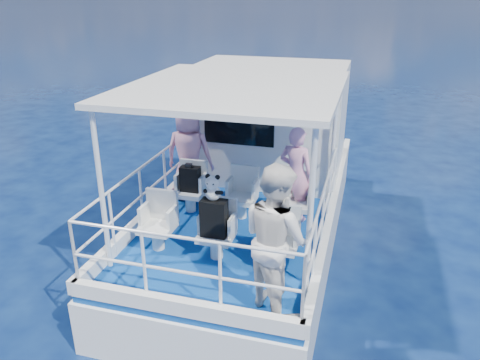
# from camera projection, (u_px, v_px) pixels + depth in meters

# --- Properties ---
(ground) EXTENTS (2000.00, 2000.00, 0.00)m
(ground) POSITION_uv_depth(u_px,v_px,m) (238.00, 269.00, 7.98)
(ground) COLOR #08173F
(ground) RESTS_ON ground
(hull) EXTENTS (3.00, 7.00, 1.60)m
(hull) POSITION_uv_depth(u_px,v_px,m) (252.00, 241.00, 8.87)
(hull) COLOR white
(hull) RESTS_ON ground
(deck) EXTENTS (2.90, 6.90, 0.10)m
(deck) POSITION_uv_depth(u_px,v_px,m) (253.00, 200.00, 8.54)
(deck) COLOR navy
(deck) RESTS_ON hull
(cabin) EXTENTS (2.85, 2.00, 2.20)m
(cabin) POSITION_uv_depth(u_px,v_px,m) (270.00, 121.00, 9.26)
(cabin) COLOR white
(cabin) RESTS_ON deck
(canopy) EXTENTS (3.00, 3.20, 0.08)m
(canopy) POSITION_uv_depth(u_px,v_px,m) (234.00, 88.00, 6.60)
(canopy) COLOR white
(canopy) RESTS_ON cabin
(canopy_posts) EXTENTS (2.77, 2.97, 2.20)m
(canopy_posts) POSITION_uv_depth(u_px,v_px,m) (233.00, 165.00, 6.99)
(canopy_posts) COLOR white
(canopy_posts) RESTS_ON deck
(railings) EXTENTS (2.84, 3.59, 1.00)m
(railings) POSITION_uv_depth(u_px,v_px,m) (227.00, 210.00, 6.93)
(railings) COLOR white
(railings) RESTS_ON deck
(seat_port_fwd) EXTENTS (0.48, 0.46, 0.38)m
(seat_port_fwd) POSITION_uv_depth(u_px,v_px,m) (190.00, 200.00, 7.97)
(seat_port_fwd) COLOR silver
(seat_port_fwd) RESTS_ON deck
(seat_center_fwd) EXTENTS (0.48, 0.46, 0.38)m
(seat_center_fwd) POSITION_uv_depth(u_px,v_px,m) (241.00, 207.00, 7.74)
(seat_center_fwd) COLOR silver
(seat_center_fwd) RESTS_ON deck
(seat_stbd_fwd) EXTENTS (0.48, 0.46, 0.38)m
(seat_stbd_fwd) POSITION_uv_depth(u_px,v_px,m) (295.00, 213.00, 7.52)
(seat_stbd_fwd) COLOR silver
(seat_stbd_fwd) RESTS_ON deck
(seat_port_aft) EXTENTS (0.48, 0.46, 0.38)m
(seat_port_aft) POSITION_uv_depth(u_px,v_px,m) (158.00, 237.00, 6.81)
(seat_port_aft) COLOR silver
(seat_port_aft) RESTS_ON deck
(seat_center_aft) EXTENTS (0.48, 0.46, 0.38)m
(seat_center_aft) POSITION_uv_depth(u_px,v_px,m) (217.00, 245.00, 6.59)
(seat_center_aft) COLOR silver
(seat_center_aft) RESTS_ON deck
(seat_stbd_aft) EXTENTS (0.48, 0.46, 0.38)m
(seat_stbd_aft) POSITION_uv_depth(u_px,v_px,m) (279.00, 254.00, 6.36)
(seat_stbd_aft) COLOR silver
(seat_stbd_aft) RESTS_ON deck
(passenger_port_fwd) EXTENTS (0.66, 0.48, 1.72)m
(passenger_port_fwd) POSITION_uv_depth(u_px,v_px,m) (189.00, 154.00, 8.17)
(passenger_port_fwd) COLOR pink
(passenger_port_fwd) RESTS_ON deck
(passenger_stbd_fwd) EXTENTS (0.65, 0.51, 1.57)m
(passenger_stbd_fwd) POSITION_uv_depth(u_px,v_px,m) (296.00, 174.00, 7.48)
(passenger_stbd_fwd) COLOR pink
(passenger_stbd_fwd) RESTS_ON deck
(passenger_stbd_aft) EXTENTS (1.11, 1.10, 1.81)m
(passenger_stbd_aft) POSITION_uv_depth(u_px,v_px,m) (276.00, 238.00, 5.33)
(passenger_stbd_aft) COLOR white
(passenger_stbd_aft) RESTS_ON deck
(backpack_port) EXTENTS (0.33, 0.18, 0.43)m
(backpack_port) POSITION_uv_depth(u_px,v_px,m) (190.00, 179.00, 7.79)
(backpack_port) COLOR black
(backpack_port) RESTS_ON seat_port_fwd
(backpack_center) EXTENTS (0.35, 0.20, 0.53)m
(backpack_center) POSITION_uv_depth(u_px,v_px,m) (214.00, 218.00, 6.36)
(backpack_center) COLOR black
(backpack_center) RESTS_ON seat_center_aft
(compact_camera) EXTENTS (0.11, 0.06, 0.06)m
(compact_camera) POSITION_uv_depth(u_px,v_px,m) (189.00, 165.00, 7.69)
(compact_camera) COLOR black
(compact_camera) RESTS_ON backpack_port
(panda) EXTENTS (0.23, 0.19, 0.36)m
(panda) POSITION_uv_depth(u_px,v_px,m) (213.00, 187.00, 6.22)
(panda) COLOR silver
(panda) RESTS_ON backpack_center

